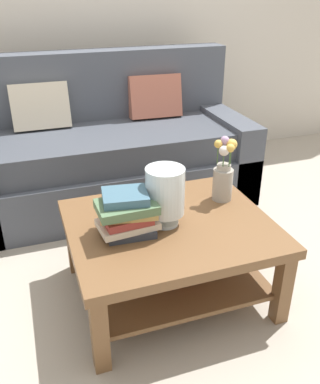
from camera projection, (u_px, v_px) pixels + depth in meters
name	position (u px, v px, depth m)	size (l,w,h in m)	color
ground_plane	(160.00, 254.00, 2.58)	(10.00, 10.00, 0.00)	#ADA393
back_wall	(93.00, 4.00, 3.36)	(6.40, 0.12, 2.70)	beige
couch	(110.00, 152.00, 3.12)	(2.02, 0.90, 1.06)	#474C56
coffee_table	(170.00, 243.00, 2.12)	(1.00, 0.84, 0.44)	brown
book_stack_main	(127.00, 214.00, 1.93)	(0.29, 0.24, 0.21)	#2D333D
glass_hurricane_vase	(165.00, 192.00, 1.98)	(0.19, 0.19, 0.30)	silver
flower_pitcher	(223.00, 175.00, 2.23)	(0.12, 0.11, 0.36)	#9E998E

